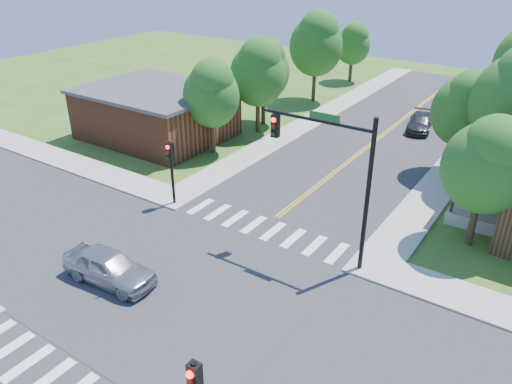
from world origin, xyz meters
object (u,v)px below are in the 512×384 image
Objects in this scene: signal_mast_ne at (333,163)px; car_dgrey at (420,123)px; signal_pole_nw at (171,162)px; car_silver at (109,268)px.

car_dgrey is at bearing 95.61° from signal_mast_ne.
signal_mast_ne is 20.51m from car_dgrey.
signal_pole_nw is 0.85× the size of car_silver.
car_silver reaches higher than car_dgrey.
car_silver is 27.30m from car_dgrey.
signal_pole_nw is 21.46m from car_dgrey.
car_silver is at bearing -112.18° from car_dgrey.
car_dgrey is at bearing -14.78° from car_silver.
car_dgrey is at bearing 69.30° from signal_pole_nw.
signal_mast_ne is at bearing 0.07° from signal_pole_nw.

